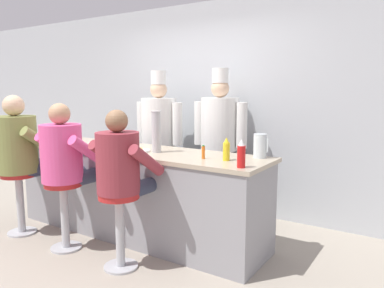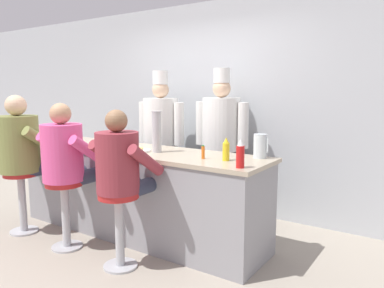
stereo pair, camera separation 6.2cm
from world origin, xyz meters
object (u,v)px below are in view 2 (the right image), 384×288
hot_sauce_bottle_orange (203,152)px  ketchup_bottle_red (240,155)px  cereal_bowl (98,144)px  mustard_bottle_yellow (226,150)px  cook_in_whites_far (221,137)px  breakfast_plate (139,150)px  coffee_mug_blue (108,145)px  cup_stack_steel (157,132)px  diner_seated_maroon (120,169)px  diner_seated_pink (66,158)px  cook_in_whites_near (161,134)px  water_pitcher_clear (260,146)px  diner_seated_olive (22,148)px

hot_sauce_bottle_orange → ketchup_bottle_red: bearing=-19.9°
cereal_bowl → mustard_bottle_yellow: bearing=2.4°
ketchup_bottle_red → cook_in_whites_far: bearing=125.3°
breakfast_plate → coffee_mug_blue: coffee_mug_blue is taller
cup_stack_steel → ketchup_bottle_red: bearing=-11.4°
coffee_mug_blue → diner_seated_maroon: size_ratio=0.10×
ketchup_bottle_red → coffee_mug_blue: size_ratio=1.71×
breakfast_plate → diner_seated_pink: bearing=-131.5°
diner_seated_maroon → cook_in_whites_near: size_ratio=0.78×
hot_sauce_bottle_orange → water_pitcher_clear: bearing=38.1°
breakfast_plate → diner_seated_maroon: bearing=-63.5°
ketchup_bottle_red → diner_seated_olive: (-2.45, -0.39, -0.11)m
ketchup_bottle_red → cereal_bowl: bearing=175.6°
water_pitcher_clear → diner_seated_pink: size_ratio=0.15×
water_pitcher_clear → breakfast_plate: (-1.19, -0.35, -0.10)m
mustard_bottle_yellow → diner_seated_olive: bearing=-164.8°
diner_seated_maroon → cook_in_whites_far: size_ratio=0.77×
cereal_bowl → cook_in_whites_near: (0.15, 0.95, 0.02)m
ketchup_bottle_red → cup_stack_steel: (-1.05, 0.21, 0.10)m
water_pitcher_clear → cook_in_whites_far: bearing=137.9°
water_pitcher_clear → diner_seated_pink: bearing=-151.8°
hot_sauce_bottle_orange → cook_in_whites_far: bearing=111.4°
cup_stack_steel → cook_in_whites_near: cook_in_whites_near is taller
coffee_mug_blue → water_pitcher_clear: bearing=15.7°
cup_stack_steel → diner_seated_maroon: (0.08, -0.61, -0.26)m
breakfast_plate → diner_seated_olive: 1.33m
mustard_bottle_yellow → cup_stack_steel: bearing=179.6°
hot_sauce_bottle_orange → water_pitcher_clear: (0.42, 0.33, 0.05)m
cereal_bowl → cook_in_whites_near: bearing=81.2°
hot_sauce_bottle_orange → breakfast_plate: hot_sauce_bottle_orange is taller
diner_seated_maroon → diner_seated_olive: bearing=179.8°
ketchup_bottle_red → breakfast_plate: ketchup_bottle_red is taller
ketchup_bottle_red → cereal_bowl: size_ratio=1.41×
mustard_bottle_yellow → hot_sauce_bottle_orange: bearing=-169.7°
mustard_bottle_yellow → water_pitcher_clear: size_ratio=0.94×
cereal_bowl → coffee_mug_blue: size_ratio=1.21×
ketchup_bottle_red → hot_sauce_bottle_orange: ketchup_bottle_red is taller
coffee_mug_blue → diner_seated_olive: 0.97m
ketchup_bottle_red → diner_seated_pink: bearing=-166.9°
diner_seated_maroon → cook_in_whites_near: 1.66m
mustard_bottle_yellow → water_pitcher_clear: water_pitcher_clear is taller
mustard_bottle_yellow → coffee_mug_blue: (-1.35, -0.14, -0.05)m
hot_sauce_bottle_orange → cook_in_whites_near: 1.54m
diner_seated_pink → cook_in_whites_far: bearing=63.8°
cereal_bowl → cook_in_whites_far: (0.95, 1.12, 0.03)m
cook_in_whites_near → cook_in_whites_far: size_ratio=0.99×
cook_in_whites_far → mustard_bottle_yellow: bearing=-58.5°
diner_seated_olive → cook_in_whites_far: size_ratio=0.83×
cook_in_whites_near → cereal_bowl: bearing=-98.8°
hot_sauce_bottle_orange → cup_stack_steel: 0.60m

